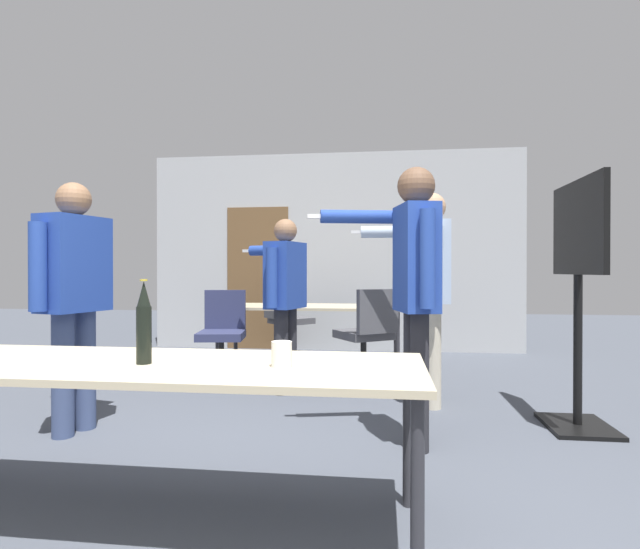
# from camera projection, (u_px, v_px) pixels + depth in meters

# --- Properties ---
(back_wall) EXTENTS (5.28, 0.12, 2.81)m
(back_wall) POSITION_uv_depth(u_px,v_px,m) (331.00, 252.00, 7.14)
(back_wall) COLOR #B2B5B7
(back_wall) RESTS_ON ground_plane
(conference_table_near) EXTENTS (2.33, 0.78, 0.73)m
(conference_table_near) POSITION_uv_depth(u_px,v_px,m) (158.00, 375.00, 2.20)
(conference_table_near) COLOR #C6B793
(conference_table_near) RESTS_ON ground_plane
(conference_table_far) EXTENTS (2.10, 0.80, 0.73)m
(conference_table_far) POSITION_uv_depth(u_px,v_px,m) (310.00, 311.00, 5.77)
(conference_table_far) COLOR #C6B793
(conference_table_far) RESTS_ON ground_plane
(tv_screen) EXTENTS (0.44, 0.92, 1.78)m
(tv_screen) POSITION_uv_depth(u_px,v_px,m) (578.00, 277.00, 3.57)
(tv_screen) COLOR black
(tv_screen) RESTS_ON ground_plane
(person_center_tall) EXTENTS (0.70, 0.76, 1.61)m
(person_center_tall) POSITION_uv_depth(u_px,v_px,m) (284.00, 288.00, 4.64)
(person_center_tall) COLOR #28282D
(person_center_tall) RESTS_ON ground_plane
(person_far_watching) EXTENTS (0.76, 0.80, 1.74)m
(person_far_watching) POSITION_uv_depth(u_px,v_px,m) (72.00, 283.00, 3.47)
(person_far_watching) COLOR #3D4C75
(person_far_watching) RESTS_ON ground_plane
(person_near_casual) EXTENTS (0.82, 0.66, 1.78)m
(person_near_casual) POSITION_uv_depth(u_px,v_px,m) (429.00, 277.00, 4.18)
(person_near_casual) COLOR beige
(person_near_casual) RESTS_ON ground_plane
(person_right_polo) EXTENTS (0.87, 0.55, 1.79)m
(person_right_polo) POSITION_uv_depth(u_px,v_px,m) (414.00, 275.00, 3.18)
(person_right_polo) COLOR #28282D
(person_right_polo) RESTS_ON ground_plane
(office_chair_side_rolled) EXTENTS (0.68, 0.69, 0.93)m
(office_chair_side_rolled) POSITION_uv_depth(u_px,v_px,m) (287.00, 323.00, 6.58)
(office_chair_side_rolled) COLOR black
(office_chair_side_rolled) RESTS_ON ground_plane
(office_chair_far_right) EXTENTS (0.52, 0.58, 0.92)m
(office_chair_far_right) POSITION_uv_depth(u_px,v_px,m) (222.00, 337.00, 5.23)
(office_chair_far_right) COLOR black
(office_chair_far_right) RESTS_ON ground_plane
(office_chair_far_left) EXTENTS (0.66, 0.68, 0.95)m
(office_chair_far_left) POSITION_uv_depth(u_px,v_px,m) (368.00, 339.00, 4.89)
(office_chair_far_left) COLOR black
(office_chair_far_left) RESTS_ON ground_plane
(beer_bottle) EXTENTS (0.07, 0.07, 0.37)m
(beer_bottle) POSITION_uv_depth(u_px,v_px,m) (144.00, 324.00, 2.16)
(beer_bottle) COLOR black
(beer_bottle) RESTS_ON conference_table_near
(drink_cup) EXTENTS (0.09, 0.09, 0.11)m
(drink_cup) POSITION_uv_depth(u_px,v_px,m) (282.00, 354.00, 2.09)
(drink_cup) COLOR silver
(drink_cup) RESTS_ON conference_table_near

